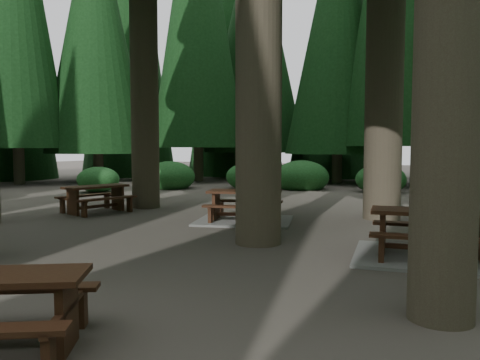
% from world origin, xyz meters
% --- Properties ---
extents(ground, '(80.00, 80.00, 0.00)m').
position_xyz_m(ground, '(0.00, 0.00, 0.00)').
color(ground, '#4E4740').
rests_on(ground, ground).
extents(picnic_table_a, '(2.53, 2.18, 0.79)m').
position_xyz_m(picnic_table_a, '(3.75, 0.23, 0.27)').
color(picnic_table_a, gray).
rests_on(picnic_table_a, ground).
extents(picnic_table_b, '(1.79, 2.01, 0.73)m').
position_xyz_m(picnic_table_b, '(-4.76, 2.04, 0.49)').
color(picnic_table_b, '#381A11').
rests_on(picnic_table_b, ground).
extents(picnic_table_c, '(2.59, 2.32, 0.74)m').
position_xyz_m(picnic_table_c, '(-0.48, 2.35, 0.25)').
color(picnic_table_c, gray).
rests_on(picnic_table_c, ground).
extents(shrub_ring, '(23.86, 24.64, 1.49)m').
position_xyz_m(shrub_ring, '(0.70, 0.75, 0.40)').
color(shrub_ring, '#1C4E1A').
rests_on(shrub_ring, ground).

